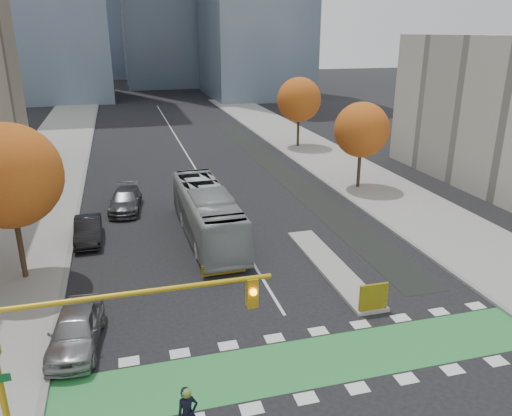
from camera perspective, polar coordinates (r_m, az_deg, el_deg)
ground at (r=19.61m, az=8.20°, el=-19.50°), size 300.00×300.00×0.00m
sidewalk_west at (r=36.63m, az=-25.32°, el=-1.87°), size 7.00×120.00×0.15m
sidewalk_east at (r=41.15m, az=14.63°, el=1.66°), size 7.00×120.00×0.15m
curb_west at (r=36.12m, az=-19.88°, el=-1.41°), size 0.30×120.00×0.16m
curb_east at (r=39.56m, az=10.21°, el=1.28°), size 0.30×120.00×0.16m
bike_crossing at (r=20.69m, az=6.51°, el=-17.01°), size 20.00×3.00×0.01m
centre_line at (r=55.58m, az=-8.23°, el=6.61°), size 0.15×70.00×0.01m
bike_lane_paint at (r=47.61m, az=2.37°, el=4.61°), size 2.50×50.00×0.01m
median_island at (r=27.93m, az=8.55°, el=-6.59°), size 1.60×10.00×0.16m
hazard_board at (r=23.81m, az=13.28°, el=-9.86°), size 1.40×0.12×1.30m
tree_west at (r=27.22m, az=-26.44°, el=3.30°), size 5.20×5.20×8.22m
tree_east_near at (r=40.99m, az=11.99°, el=8.72°), size 4.40×4.40×7.08m
tree_east_far at (r=55.64m, az=4.94°, el=12.24°), size 4.80×4.80×7.65m
traffic_signal_west at (r=15.72m, az=-18.58°, el=-13.27°), size 8.53×0.56×5.20m
bus at (r=31.15m, az=-5.59°, el=-0.58°), size 2.97×11.58×3.21m
parked_car_a at (r=22.18m, az=-19.91°, el=-12.92°), size 2.40×4.92×1.62m
parked_car_b at (r=32.43m, az=-18.65°, el=-2.39°), size 1.59×4.43×1.46m
parked_car_c at (r=37.23m, az=-14.70°, el=0.85°), size 2.70×5.34×1.49m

